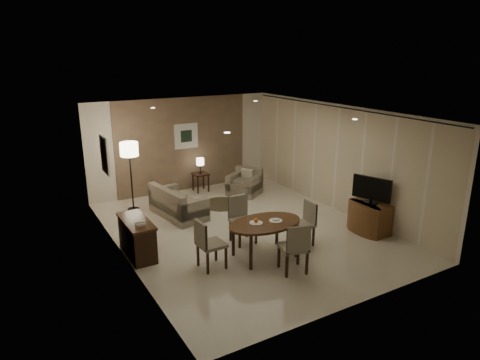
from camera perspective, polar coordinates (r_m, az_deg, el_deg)
room_shell at (r=9.77m, az=-0.59°, el=1.42°), size 5.50×7.00×2.70m
taupe_accent at (r=12.47m, az=-7.62°, el=4.68°), size 3.96×0.03×2.70m
curtain_wall at (r=11.01m, az=12.71°, el=2.62°), size 0.08×6.70×2.58m
curtain_rod at (r=10.77m, az=13.16°, el=9.44°), size 0.03×6.80×0.03m
art_back_frame at (r=12.43m, az=-7.19°, el=5.83°), size 0.72×0.03×0.72m
art_back_canvas at (r=12.42m, az=-7.16°, el=5.82°), size 0.34×0.01×0.34m
art_left_frame at (r=9.43m, az=-17.64°, el=3.19°), size 0.03×0.60×0.80m
art_left_canvas at (r=9.44m, az=-17.55°, el=3.20°), size 0.01×0.46×0.64m
downlight_nl at (r=6.93m, az=-1.73°, el=6.32°), size 0.10×0.10×0.01m
downlight_nr at (r=8.60m, az=15.06°, el=7.82°), size 0.10×0.10×0.01m
downlight_fl at (r=10.20m, az=-11.54°, el=9.40°), size 0.10×0.10×0.01m
downlight_fr at (r=11.41m, az=2.09°, el=10.48°), size 0.10×0.10×0.01m
console_desk at (r=8.84m, az=-13.55°, el=-7.50°), size 0.48×1.20×0.75m
telephone at (r=8.41m, az=-13.15°, el=-5.62°), size 0.20×0.14×0.09m
tv_cabinet at (r=10.10m, az=16.91°, el=-4.79°), size 0.48×0.90×0.70m
flat_tv at (r=9.87m, az=17.16°, el=-1.19°), size 0.36×0.85×0.60m
dining_table at (r=8.59m, az=3.32°, el=-7.88°), size 1.54×0.96×0.72m
chair_near at (r=8.02m, az=7.10°, el=-8.81°), size 0.58×0.58×0.99m
chair_far at (r=9.10m, az=0.42°, el=-5.43°), size 0.49×0.49×1.00m
chair_left at (r=8.11m, az=-3.81°, el=-8.47°), size 0.49×0.49×0.97m
chair_right at (r=9.11m, az=8.20°, el=-5.85°), size 0.46×0.46×0.92m
plate_a at (r=8.39m, az=2.14°, el=-5.73°), size 0.26×0.26×0.02m
plate_b at (r=8.51m, az=4.79°, el=-5.42°), size 0.26×0.26×0.02m
fruit_apple at (r=8.37m, az=2.15°, el=-5.40°), size 0.09×0.09×0.09m
napkin at (r=8.51m, az=4.80°, el=-5.28°), size 0.12×0.08×0.03m
round_rug at (r=11.51m, az=-2.48°, el=-3.21°), size 1.12×1.12×0.01m
sofa at (r=10.69m, az=-8.23°, el=-2.85°), size 1.71×1.04×0.75m
armchair at (r=12.17m, az=0.59°, el=-0.27°), size 1.10×1.12×0.73m
side_table at (r=12.53m, az=-5.26°, el=-0.29°), size 0.43×0.43×0.54m
table_lamp at (r=12.39m, az=-5.33°, el=2.01°), size 0.22×0.22×0.50m
floor_lamp at (r=11.17m, az=-14.31°, el=0.42°), size 0.45×0.45×1.78m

